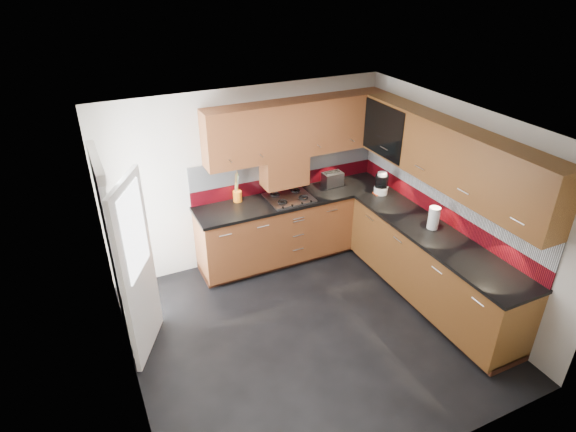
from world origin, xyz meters
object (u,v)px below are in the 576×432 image
utensil_pot (237,195)px  food_processor (381,184)px  gas_hob (289,198)px  toaster (332,179)px

utensil_pot → food_processor: utensil_pot is taller
utensil_pot → food_processor: (1.83, -0.61, 0.05)m
gas_hob → utensil_pot: utensil_pot is taller
utensil_pot → toaster: (1.37, -0.11, 0.00)m
gas_hob → food_processor: (1.18, -0.39, 0.13)m
toaster → food_processor: (0.46, -0.50, 0.04)m
utensil_pot → food_processor: 1.93m
toaster → food_processor: food_processor is taller
toaster → food_processor: 0.69m
gas_hob → toaster: size_ratio=2.08×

